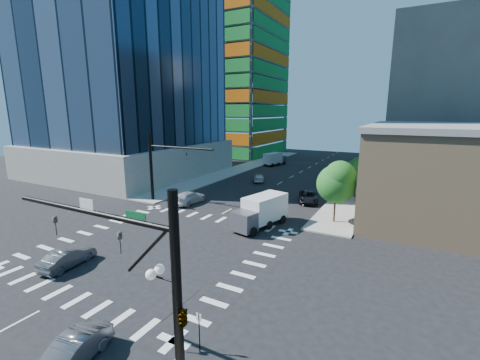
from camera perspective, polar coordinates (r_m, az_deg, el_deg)
The scene contains 19 objects.
ground at distance 30.52m, azimuth -14.05°, elevation -11.46°, with size 160.00×160.00×0.00m, color black.
road_markings at distance 30.51m, azimuth -14.05°, elevation -11.45°, with size 20.00×20.00×0.01m, color silver.
sidewalk_ne at distance 62.04m, azimuth 21.33°, elevation 0.14°, with size 5.00×60.00×0.15m, color gray.
sidewalk_nw at distance 69.32m, azimuth 0.41°, elevation 2.15°, with size 5.00×60.00×0.15m, color gray.
construction_building at distance 95.53m, azimuth -1.51°, elevation 19.64°, with size 25.16×34.50×70.60m.
commercial_building at distance 43.44m, azimuth 35.37°, elevation 0.97°, with size 20.50×22.50×10.60m.
bg_building_ne at distance 75.95m, azimuth 34.73°, elevation 11.48°, with size 24.00×30.00×28.00m, color #5A5651.
signal_mast_se at distance 14.25m, azimuth -14.09°, elevation -17.67°, with size 10.51×2.48×9.00m.
signal_mast_nw at distance 43.78m, azimuth -14.15°, elevation 3.15°, with size 10.20×0.40×9.00m.
tree_south at distance 35.79m, azimuth 16.92°, elevation -0.25°, with size 4.16×4.16×6.82m.
tree_north at distance 47.52m, azimuth 20.10°, elevation 1.62°, with size 3.54×3.52×5.78m.
no_parking_sign at distance 17.79m, azimuth -7.27°, elevation -24.65°, with size 0.30×0.06×2.20m.
car_nb_right at distance 19.16m, azimuth -27.91°, elevation -25.55°, with size 1.52×4.36×1.44m, color #56575C.
car_nb_far at distance 44.28m, azimuth 12.05°, elevation -2.95°, with size 2.42×5.26×1.46m, color black.
car_sb_near at distance 43.33m, azimuth -8.99°, elevation -3.08°, with size 2.21×5.45×1.58m, color silver.
car_sb_mid at distance 55.97m, azimuth 3.38°, elevation 0.45°, with size 1.79×4.44×1.51m, color #BBBCC4.
car_sb_cross at distance 29.30m, azimuth -28.32°, elevation -12.07°, with size 1.55×4.45×1.46m, color #4D4F53.
box_truck_near at distance 33.91m, azimuth 3.39°, elevation -6.08°, with size 4.09×6.70×3.27m.
box_truck_far at distance 73.66m, azimuth 6.28°, elevation 3.60°, with size 3.74×5.87×2.85m.
Camera 1 is at (19.15, -20.52, 11.98)m, focal length 24.00 mm.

